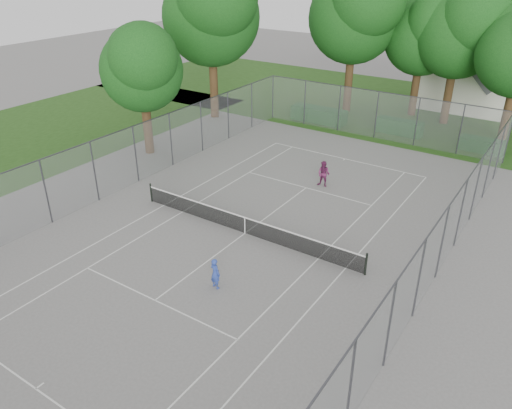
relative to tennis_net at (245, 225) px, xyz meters
The scene contains 16 objects.
ground 0.51m from the tennis_net, ahead, with size 120.00×120.00×0.00m, color slate.
grass_far 26.00m from the tennis_net, 90.00° to the left, with size 60.00×20.00×0.00m, color #1F4313.
court_markings 0.50m from the tennis_net, ahead, with size 11.03×23.83×0.01m.
tennis_net is the anchor object (origin of this frame).
perimeter_fence 1.30m from the tennis_net, ahead, with size 18.08×34.08×3.52m.
tree_far_left 23.88m from the tennis_net, 101.60° to the left, with size 8.42×7.68×12.10m.
tree_far_midleft 25.06m from the tennis_net, 88.71° to the left, with size 6.96×6.35×10.00m.
tree_far_midright 24.69m from the tennis_net, 81.62° to the left, with size 7.52×6.87×10.81m.
tree_side_back 21.13m from the tennis_net, 132.17° to the left, with size 8.70×7.95×12.51m.
tree_side_front 14.13m from the tennis_net, 155.39° to the left, with size 6.17×5.64×8.87m.
hedge_left 18.93m from the tennis_net, 106.21° to the left, with size 4.53×1.36×1.13m, color #154218.
hedge_mid 18.91m from the tennis_net, 86.28° to the left, with size 3.51×1.00×1.10m, color #154218.
hedge_right 19.91m from the tennis_net, 68.36° to the left, with size 3.01×1.10×0.90m, color #154218.
house 29.72m from the tennis_net, 82.61° to the left, with size 7.99×6.19×9.94m.
girl_player 4.59m from the tennis_net, 70.71° to the right, with size 0.51×0.34×1.41m, color #2C44A6.
woman_player 7.20m from the tennis_net, 84.29° to the left, with size 0.77×0.60×1.58m, color #68224C.
Camera 1 is at (12.39, -17.58, 12.74)m, focal length 35.00 mm.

